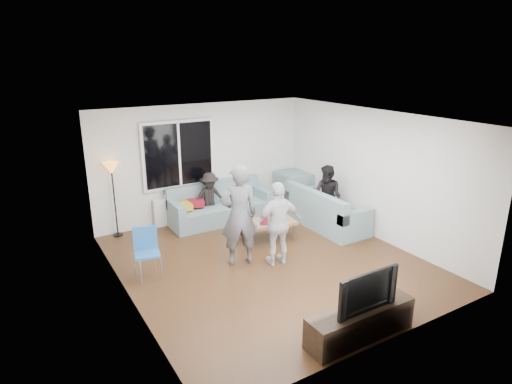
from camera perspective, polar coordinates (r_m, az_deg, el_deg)
floor at (r=8.04m, az=1.60°, el=-9.20°), size 5.00×5.50×0.04m
ceiling at (r=7.25m, az=1.78°, el=9.78°), size 5.00×5.50×0.04m
wall_back at (r=9.90m, az=-6.97°, el=3.99°), size 5.00×0.04×2.60m
wall_front at (r=5.57m, az=17.31°, el=-7.67°), size 5.00×0.04×2.60m
wall_left at (r=6.61m, az=-17.11°, el=-3.62°), size 0.04×5.50×2.60m
wall_right at (r=9.10m, az=15.21°, el=2.28°), size 0.04×5.50×2.60m
window_frame at (r=9.55m, az=-10.12°, el=4.88°), size 1.62×0.06×1.47m
window_glass at (r=9.52m, az=-10.04°, el=4.84°), size 1.50×0.02×1.35m
window_mullion at (r=9.51m, az=-10.01°, el=4.83°), size 0.05×0.03×1.35m
radiator at (r=9.86m, az=-9.66°, el=-2.20°), size 1.30×0.12×0.62m
potted_plant at (r=9.85m, az=-7.09°, el=0.99°), size 0.22×0.18×0.39m
vase at (r=9.61m, az=-11.48°, el=-0.36°), size 0.20×0.20×0.17m
sofa_back_section at (r=9.78m, az=-4.70°, el=-1.46°), size 2.30×0.85×0.85m
sofa_right_section at (r=9.59m, az=9.22°, el=-2.02°), size 2.00×0.85×0.85m
sofa_corner at (r=10.82m, az=5.32°, el=0.40°), size 0.85×0.85×0.85m
cushion_yellow at (r=9.39m, az=-9.69°, el=-1.93°), size 0.39×0.33×0.14m
cushion_red at (r=9.58m, az=-7.91°, el=-1.44°), size 0.43×0.39×0.13m
coffee_table at (r=8.85m, az=1.48°, el=-5.05°), size 1.18×0.75×0.40m
pitcher at (r=8.60m, az=1.04°, el=-3.70°), size 0.17×0.17×0.17m
side_chair at (r=7.54m, az=-14.07°, el=-7.89°), size 0.47×0.47×0.86m
floor_lamp at (r=9.29m, az=-18.06°, el=-1.01°), size 0.32×0.32×1.56m
player_left at (r=7.63m, az=-2.26°, el=-3.06°), size 0.76×0.59×1.83m
player_right at (r=7.67m, az=2.97°, el=-4.18°), size 0.93×0.49×1.52m
spectator_right at (r=9.50m, az=9.36°, el=-0.59°), size 0.69×0.79×1.36m
spectator_back at (r=9.66m, az=-6.07°, el=-0.79°), size 0.79×0.50×1.15m
tv_console at (r=6.16m, az=13.50°, el=-16.28°), size 1.60×0.40×0.44m
television at (r=5.90m, az=13.85°, el=-12.24°), size 0.97×0.13×0.56m
bottle_d at (r=8.75m, az=3.21°, el=-3.06°), size 0.07×0.07×0.25m
bottle_c at (r=8.88m, az=1.31°, el=-2.97°), size 0.07×0.07×0.18m
bottle_b at (r=8.60m, az=1.40°, el=-3.50°), size 0.08×0.08×0.22m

